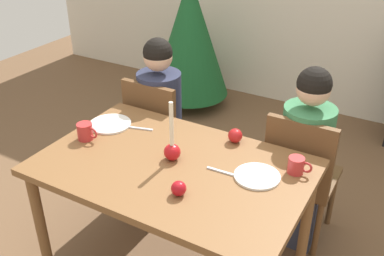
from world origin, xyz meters
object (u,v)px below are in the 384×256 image
(dining_table, at_px, (173,177))
(christmas_tree, at_px, (190,37))
(mug_left, at_px, (85,132))
(person_left_child, at_px, (160,122))
(mug_right, at_px, (297,165))
(chair_right, at_px, (300,172))
(apple_near_candle, at_px, (235,136))
(person_right_child, at_px, (303,162))
(chair_left, at_px, (158,131))
(candle_centerpiece, at_px, (172,148))
(plate_right, at_px, (257,176))
(apple_by_left_plate, at_px, (179,188))
(plate_left, at_px, (110,124))

(dining_table, height_order, christmas_tree, christmas_tree)
(dining_table, relative_size, mug_left, 10.49)
(person_left_child, xyz_separation_m, mug_right, (1.09, -0.39, 0.22))
(chair_right, bearing_deg, mug_right, -80.18)
(dining_table, distance_m, apple_near_candle, 0.43)
(person_right_child, bearing_deg, chair_right, -90.00)
(dining_table, distance_m, chair_left, 0.81)
(chair_left, bearing_deg, candle_centerpiece, -49.90)
(person_right_child, relative_size, plate_right, 5.05)
(mug_right, distance_m, apple_by_left_plate, 0.61)
(dining_table, height_order, mug_right, mug_right)
(mug_right, bearing_deg, plate_left, -176.50)
(chair_left, height_order, christmas_tree, christmas_tree)
(candle_centerpiece, distance_m, plate_left, 0.55)
(chair_right, xyz_separation_m, person_left_child, (-1.02, 0.03, 0.06))
(candle_centerpiece, bearing_deg, plate_right, 9.00)
(chair_left, height_order, chair_right, same)
(dining_table, xyz_separation_m, candle_centerpiece, (-0.03, 0.04, 0.15))
(person_right_child, xyz_separation_m, apple_by_left_plate, (-0.36, -0.84, 0.22))
(person_left_child, bearing_deg, candle_centerpiece, -51.46)
(mug_left, xyz_separation_m, apple_near_candle, (0.75, 0.39, -0.01))
(candle_centerpiece, xyz_separation_m, plate_left, (-0.53, 0.14, -0.06))
(person_left_child, height_order, apple_by_left_plate, person_left_child)
(christmas_tree, xyz_separation_m, apple_by_left_plate, (1.21, -2.20, 0.06))
(person_right_child, height_order, mug_right, person_right_child)
(mug_left, height_order, mug_right, mug_left)
(person_left_child, height_order, christmas_tree, christmas_tree)
(candle_centerpiece, relative_size, mug_right, 2.69)
(plate_left, height_order, apple_near_candle, apple_near_candle)
(candle_centerpiece, height_order, plate_left, candle_centerpiece)
(mug_left, distance_m, mug_right, 1.18)
(candle_centerpiece, relative_size, apple_near_candle, 4.09)
(person_left_child, xyz_separation_m, christmas_tree, (-0.54, 1.35, 0.16))
(plate_left, bearing_deg, person_left_child, 83.90)
(person_right_child, xyz_separation_m, mug_right, (0.06, -0.39, 0.22))
(person_left_child, relative_size, plate_right, 5.05)
(person_left_child, height_order, candle_centerpiece, person_left_child)
(chair_right, bearing_deg, person_left_child, 178.18)
(mug_left, distance_m, apple_by_left_plate, 0.75)
(chair_right, relative_size, plate_left, 3.57)
(person_left_child, xyz_separation_m, plate_left, (-0.05, -0.46, 0.19))
(dining_table, relative_size, plate_right, 6.03)
(person_right_child, height_order, mug_left, person_right_child)
(apple_by_left_plate, bearing_deg, christmas_tree, 118.85)
(person_right_child, height_order, christmas_tree, christmas_tree)
(chair_right, distance_m, apple_by_left_plate, 0.93)
(chair_right, xyz_separation_m, christmas_tree, (-1.57, 1.39, 0.22))
(candle_centerpiece, bearing_deg, apple_near_candle, 57.26)
(plate_left, bearing_deg, mug_right, 3.50)
(christmas_tree, relative_size, apple_near_candle, 17.07)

